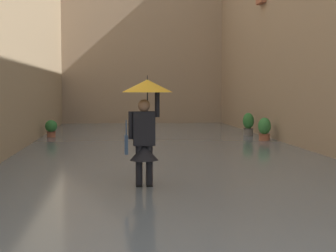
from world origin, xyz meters
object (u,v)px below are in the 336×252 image
Objects in this scene: person_wading at (145,114)px; potted_plant_far_left at (264,129)px; potted_plant_mid_left at (248,125)px; potted_plant_mid_right at (51,128)px.

potted_plant_far_left is (-4.37, -7.54, -0.90)m from person_wading.
potted_plant_mid_left is at bearing -88.45° from potted_plant_far_left.
person_wading is 9.83m from potted_plant_mid_right.
potted_plant_far_left is at bearing 91.55° from potted_plant_mid_left.
potted_plant_mid_left reaches higher than potted_plant_mid_right.
potted_plant_mid_right is at bearing 0.32° from potted_plant_mid_left.
person_wading is at bearing 106.62° from potted_plant_mid_right.
person_wading is 8.76m from potted_plant_far_left.
potted_plant_mid_right is 0.82× the size of potted_plant_far_left.
potted_plant_mid_left is (0.05, -1.87, 0.03)m from potted_plant_far_left.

